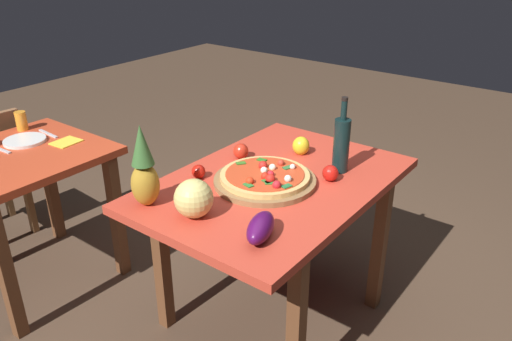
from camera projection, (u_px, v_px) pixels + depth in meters
ground_plane at (272, 313)px, 2.66m from camera, size 10.00×10.00×0.00m
display_table at (274, 198)px, 2.37m from camera, size 1.26×0.87×0.78m
background_table at (22, 178)px, 2.66m from camera, size 0.82×0.74×0.78m
pizza_board at (265, 181)px, 2.29m from camera, size 0.46×0.46×0.02m
pizza at (265, 176)px, 2.28m from camera, size 0.40×0.40×0.06m
wine_bottle at (341, 144)px, 2.36m from camera, size 0.08×0.08×0.36m
pineapple_left at (144, 170)px, 2.06m from camera, size 0.12×0.12×0.35m
melon at (194, 198)px, 2.01m from camera, size 0.16×0.16×0.16m
bell_pepper at (301, 146)px, 2.59m from camera, size 0.09×0.09×0.10m
eggplant at (261, 228)px, 1.87m from camera, size 0.22×0.15×0.09m
tomato_near_board at (330, 173)px, 2.31m from camera, size 0.07×0.07×0.07m
tomato_by_bottle at (199, 171)px, 2.34m from camera, size 0.06×0.06×0.06m
tomato_beside_pepper at (241, 151)px, 2.54m from camera, size 0.08×0.08×0.08m
drinking_glass_juice at (21, 121)px, 2.89m from camera, size 0.06×0.06×0.11m
dinner_plate at (25, 140)px, 2.75m from camera, size 0.22×0.22×0.02m
fork_utensil at (0, 149)px, 2.65m from camera, size 0.02×0.18×0.01m
knife_utensil at (48, 134)px, 2.85m from camera, size 0.03×0.18×0.01m
napkin_folded at (66, 142)px, 2.74m from camera, size 0.15×0.13×0.01m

